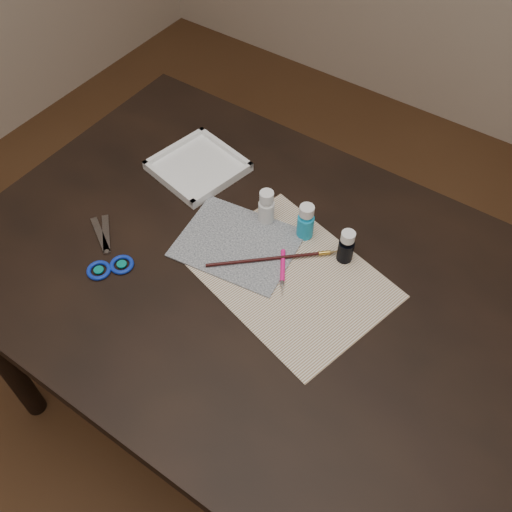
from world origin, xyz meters
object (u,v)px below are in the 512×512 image
Objects in this scene: paint_bottle_white at (266,207)px; palette_tray at (198,166)px; paint_bottle_cyan at (306,221)px; paint_bottle_navy at (346,246)px; canvas at (238,243)px; paper at (291,277)px; scissors at (102,247)px.

palette_tray is at bearing 169.18° from paint_bottle_white.
paint_bottle_cyan reaches higher than paint_bottle_navy.
canvas is 0.27m from palette_tray.
palette_tray is at bearing 174.61° from paint_bottle_navy.
paper is 0.41m from palette_tray.
palette_tray is at bearing -63.05° from scissors.
paint_bottle_cyan is 0.47× the size of palette_tray.
canvas is 2.84× the size of paint_bottle_white.
paper is 4.43× the size of paint_bottle_white.
canvas is at bearing -134.87° from paint_bottle_cyan.
paint_bottle_white is at bearing 142.28° from paper.
paint_bottle_cyan is at bearing -5.63° from palette_tray.
paint_bottle_white is 0.98× the size of paint_bottle_cyan.
paint_bottle_navy is 0.43× the size of palette_tray.
paint_bottle_white is at bearing -178.99° from paint_bottle_navy.
paint_bottle_white reaches higher than canvas.
paint_bottle_navy is 0.41× the size of scissors.
paper is 0.18m from paint_bottle_white.
paint_bottle_navy reaches higher than canvas.
paint_bottle_cyan reaches higher than canvas.
scissors is 1.04× the size of palette_tray.
canvas is 1.30× the size of palette_tray.
paint_bottle_navy is (0.21, 0.00, -0.00)m from paint_bottle_white.
scissors is 0.33m from palette_tray.
paint_bottle_navy is at bearing -4.65° from paint_bottle_cyan.
paper is 1.56× the size of canvas.
paint_bottle_white is 0.44× the size of scissors.
paint_bottle_navy reaches higher than palette_tray.
paper is at bearing -37.72° from paint_bottle_white.
canvas is at bearing 176.59° from paper.
paint_bottle_navy is at bearing 24.91° from canvas.
paper is 0.13m from paint_bottle_cyan.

